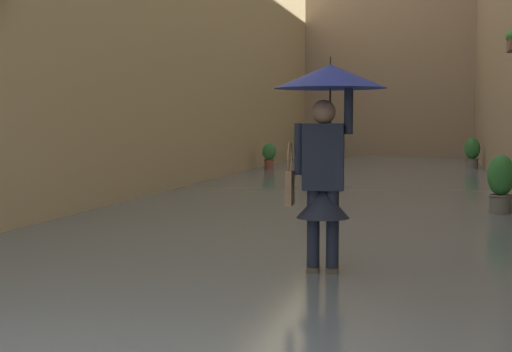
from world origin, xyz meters
The scene contains 7 objects.
ground_plane centered at (0.00, -14.17, 0.00)m, with size 70.87×70.87×0.00m, color #605B56.
flood_water centered at (0.00, -14.17, 0.03)m, with size 7.48×34.35×0.06m, color slate.
building_facade_far centered at (0.00, -29.25, 6.09)m, with size 10.28×1.80×12.19m, color gray.
person_wading centered at (-1.03, -4.40, 1.46)m, with size 1.05×1.05×2.06m.
potted_plant_near_right centered at (2.84, -19.34, 0.47)m, with size 0.41×0.41×0.82m.
potted_plant_mid_left centered at (-2.99, -21.19, 0.53)m, with size 0.46×0.46×0.97m.
potted_plant_near_left centered at (-2.97, -9.58, 0.52)m, with size 0.41×0.41×0.96m.
Camera 1 is at (-2.05, 2.68, 1.47)m, focal length 53.92 mm.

